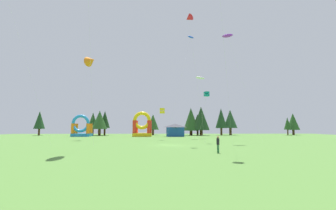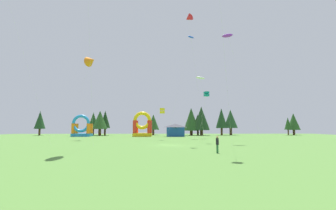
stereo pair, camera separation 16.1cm
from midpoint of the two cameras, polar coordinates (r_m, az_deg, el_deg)
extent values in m
plane|color=#548438|center=(38.89, 0.43, -9.33)|extent=(120.00, 120.00, 0.00)
cube|color=#0C7F7A|center=(45.21, 8.86, 2.27)|extent=(0.98, 0.98, 0.38)
cube|color=#0C7F7A|center=(45.27, 8.86, 2.84)|extent=(0.98, 0.98, 0.38)
cylinder|color=silver|center=(46.45, 7.88, -3.12)|extent=(1.13, 3.42, 8.84)
cube|color=yellow|center=(53.83, -1.44, -1.69)|extent=(1.11, 1.11, 0.53)
cube|color=yellow|center=(53.87, -1.44, -1.02)|extent=(1.11, 1.11, 0.53)
cylinder|color=silver|center=(54.43, -2.51, -4.74)|extent=(2.02, 1.38, 6.36)
ellipsoid|color=white|center=(64.62, 7.41, 6.29)|extent=(2.47, 1.31, 1.21)
cylinder|color=silver|center=(63.59, 8.62, -0.58)|extent=(2.49, 0.39, 15.54)
cone|color=orange|center=(61.05, -17.56, 9.80)|extent=(3.36, 3.34, 2.64)
cylinder|color=silver|center=(57.49, -20.20, 1.51)|extent=(3.55, 5.18, 18.29)
ellipsoid|color=blue|center=(69.09, 5.25, 15.46)|extent=(2.33, 2.20, 0.70)
cylinder|color=silver|center=(62.40, 2.61, 4.78)|extent=(6.71, 5.87, 27.06)
cylinder|color=silver|center=(35.28, 12.93, 11.37)|extent=(4.05, 8.62, 25.60)
cone|color=red|center=(45.06, 4.71, 19.47)|extent=(1.75, 1.76, 1.38)
cylinder|color=silver|center=(43.36, 6.66, 5.48)|extent=(3.13, 2.89, 21.59)
ellipsoid|color=purple|center=(48.78, 13.57, 15.41)|extent=(2.33, 1.34, 1.17)
cylinder|color=silver|center=(47.92, 17.41, 3.61)|extent=(6.61, 1.38, 19.83)
cylinder|color=silver|center=(44.34, -30.51, 9.87)|extent=(8.99, 0.75, 27.57)
cylinder|color=silver|center=(35.59, -17.60, 6.90)|extent=(0.82, 7.59, 20.27)
cylinder|color=#33723F|center=(27.93, 11.52, -10.00)|extent=(0.17, 0.17, 0.90)
cylinder|color=#33723F|center=(28.08, 11.31, -9.97)|extent=(0.17, 0.17, 0.90)
cylinder|color=black|center=(27.95, 11.38, -8.33)|extent=(0.41, 0.41, 0.72)
sphere|color=#9E704C|center=(27.92, 11.37, -7.35)|extent=(0.24, 0.24, 0.24)
cube|color=yellow|center=(73.29, -6.06, -6.89)|extent=(5.45, 4.46, 0.97)
cylinder|color=red|center=(71.85, -7.82, -5.05)|extent=(1.25, 1.25, 3.69)
cylinder|color=red|center=(71.52, -4.46, -5.08)|extent=(1.25, 1.25, 3.69)
cylinder|color=red|center=(75.04, -7.56, -5.05)|extent=(1.25, 1.25, 3.69)
cylinder|color=red|center=(74.72, -4.34, -5.08)|extent=(1.25, 1.25, 3.69)
torus|color=yellow|center=(71.67, -6.13, -3.59)|extent=(5.20, 1.00, 5.20)
cube|color=#268CD8|center=(76.73, -19.48, -6.58)|extent=(5.40, 3.79, 0.87)
cylinder|color=orange|center=(76.09, -21.31, -5.12)|extent=(1.06, 1.06, 2.90)
cylinder|color=orange|center=(74.75, -18.17, -5.22)|extent=(1.06, 1.06, 2.90)
cylinder|color=orange|center=(78.67, -20.64, -5.13)|extent=(1.06, 1.06, 2.90)
cylinder|color=orange|center=(77.38, -17.59, -5.22)|extent=(1.06, 1.06, 2.90)
torus|color=#268CD8|center=(75.40, -19.72, -4.07)|extent=(5.19, 0.85, 5.19)
cube|color=#19478C|center=(71.92, 1.61, -6.27)|extent=(5.04, 3.99, 2.68)
pyramid|color=#3F3F47|center=(71.90, 1.60, -4.79)|extent=(5.04, 3.99, 1.03)
cylinder|color=#4C331E|center=(91.40, -27.87, -5.59)|extent=(0.63, 0.63, 2.14)
cone|color=#1E4221|center=(91.41, -27.77, -3.09)|extent=(3.50, 3.50, 5.85)
cylinder|color=#4C331E|center=(85.18, -17.18, -5.99)|extent=(0.63, 0.63, 2.26)
cone|color=#234C1E|center=(85.18, -17.11, -3.45)|extent=(3.49, 3.49, 5.30)
cylinder|color=#4C331E|center=(81.72, -15.74, -6.13)|extent=(0.87, 0.87, 2.12)
cone|color=#234C1E|center=(81.73, -15.67, -3.33)|extent=(4.85, 4.85, 5.88)
cylinder|color=#4C331E|center=(84.15, -14.59, -6.01)|extent=(0.60, 0.60, 2.42)
cone|color=#193819|center=(84.17, -14.53, -3.24)|extent=(3.35, 3.35, 5.73)
cylinder|color=#4C331E|center=(84.46, -3.57, -6.37)|extent=(0.72, 0.72, 1.81)
cone|color=#234C1E|center=(84.45, -3.56, -3.97)|extent=(4.02, 4.02, 5.26)
cylinder|color=#4C331E|center=(81.07, 5.33, -6.50)|extent=(0.93, 0.93, 1.58)
cone|color=#234C1E|center=(81.07, 5.30, -3.29)|extent=(5.14, 5.14, 7.49)
cylinder|color=#4C331E|center=(82.05, 6.85, -6.16)|extent=(0.62, 0.62, 2.45)
cone|color=#193819|center=(82.05, 6.82, -3.73)|extent=(3.46, 3.46, 4.48)
cylinder|color=#4C331E|center=(80.73, 7.68, -6.42)|extent=(0.98, 0.98, 1.74)
cone|color=#193819|center=(80.75, 7.64, -3.09)|extent=(5.44, 5.44, 7.66)
cylinder|color=#4C331E|center=(84.56, 12.25, -6.07)|extent=(0.69, 0.69, 2.37)
cone|color=#1E4221|center=(84.58, 12.20, -3.00)|extent=(3.84, 3.84, 6.70)
cylinder|color=#4C331E|center=(86.02, 14.28, -6.00)|extent=(0.84, 0.84, 2.40)
cone|color=#1E4221|center=(86.04, 14.22, -3.14)|extent=(4.69, 4.69, 6.18)
cylinder|color=#4C331E|center=(90.97, 26.06, -5.75)|extent=(0.42, 0.42, 1.87)
cone|color=#234C1E|center=(90.96, 25.99, -3.87)|extent=(2.31, 2.31, 4.10)
cylinder|color=#4C331E|center=(94.14, 27.12, -5.70)|extent=(0.75, 0.75, 1.76)
cone|color=#234C1E|center=(94.13, 27.03, -3.44)|extent=(4.18, 4.18, 5.68)
camera|label=1|loc=(0.08, -90.09, 0.01)|focal=26.20mm
camera|label=2|loc=(0.08, 89.91, -0.01)|focal=26.20mm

